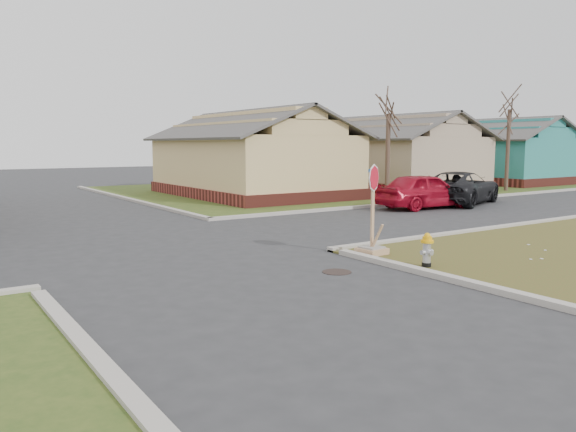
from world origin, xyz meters
TOP-DOWN VIEW (x-y plane):
  - ground at (0.00, 0.00)m, footprint 120.00×120.00m
  - verge_far_right at (22.00, 18.00)m, footprint 37.00×19.00m
  - curbs at (0.00, 5.00)m, footprint 80.00×40.00m
  - manhole at (2.20, -0.50)m, footprint 0.64×0.64m
  - side_house_yellow at (10.00, 16.50)m, footprint 7.60×11.60m
  - side_house_tan at (20.00, 16.50)m, footprint 7.60×11.60m
  - side_house_teal at (30.00, 16.50)m, footprint 7.60×11.60m
  - tree_mid_right at (14.00, 10.20)m, footprint 0.22×0.22m
  - tree_far_right at (24.00, 10.50)m, footprint 0.22×0.22m
  - fire_hydrant at (4.08, -1.36)m, footprint 0.29×0.29m
  - stop_sign at (4.07, 0.42)m, footprint 0.64×0.62m
  - red_sedan at (13.15, 6.98)m, footprint 4.68×2.23m
  - dark_pickup at (16.04, 7.45)m, footprint 5.98×4.27m

SIDE VIEW (x-z plane):
  - ground at x=0.00m, z-range 0.00..0.00m
  - curbs at x=0.00m, z-range -0.06..0.06m
  - manhole at x=2.20m, z-range 0.00..0.01m
  - verge_far_right at x=22.00m, z-range 0.00..0.05m
  - fire_hydrant at x=4.08m, z-range 0.09..0.86m
  - stop_sign at x=4.07m, z-range -0.59..1.66m
  - dark_pickup at x=16.04m, z-range 0.00..1.51m
  - red_sedan at x=13.15m, z-range 0.00..1.54m
  - tree_mid_right at x=14.00m, z-range 0.05..4.25m
  - side_house_yellow at x=10.00m, z-range -0.16..4.54m
  - side_house_tan at x=20.00m, z-range -0.16..4.54m
  - side_house_teal at x=30.00m, z-range -0.16..4.54m
  - tree_far_right at x=24.00m, z-range 0.05..4.81m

